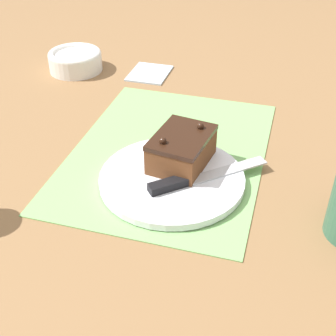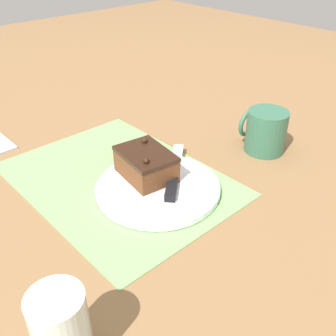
% 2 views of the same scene
% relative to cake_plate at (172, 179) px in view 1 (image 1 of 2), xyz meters
% --- Properties ---
extents(ground_plane, '(3.00, 3.00, 0.00)m').
position_rel_cake_plate_xyz_m(ground_plane, '(0.09, 0.03, -0.01)').
color(ground_plane, olive).
extents(placemat_woven, '(0.46, 0.34, 0.00)m').
position_rel_cake_plate_xyz_m(placemat_woven, '(0.09, 0.03, -0.01)').
color(placemat_woven, '#7AB266').
rests_on(placemat_woven, ground_plane).
extents(cake_plate, '(0.24, 0.24, 0.01)m').
position_rel_cake_plate_xyz_m(cake_plate, '(0.00, 0.00, 0.00)').
color(cake_plate, white).
rests_on(cake_plate, placemat_woven).
extents(chocolate_cake, '(0.13, 0.10, 0.06)m').
position_rel_cake_plate_xyz_m(chocolate_cake, '(0.04, -0.01, 0.03)').
color(chocolate_cake, brown).
rests_on(chocolate_cake, cake_plate).
extents(serving_knife, '(0.16, 0.17, 0.01)m').
position_rel_cake_plate_xyz_m(serving_knife, '(-0.01, -0.03, 0.01)').
color(serving_knife, black).
rests_on(serving_knife, cake_plate).
extents(small_bowl, '(0.13, 0.13, 0.05)m').
position_rel_cake_plate_xyz_m(small_bowl, '(0.38, 0.35, 0.02)').
color(small_bowl, white).
rests_on(small_bowl, ground_plane).
extents(folded_napkin, '(0.11, 0.09, 0.01)m').
position_rel_cake_plate_xyz_m(folded_napkin, '(0.40, 0.17, -0.01)').
color(folded_napkin, silver).
rests_on(folded_napkin, ground_plane).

